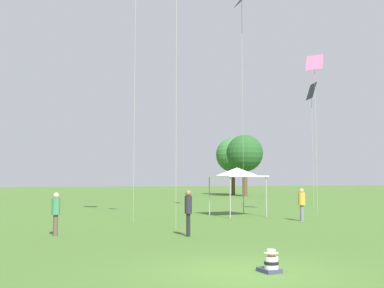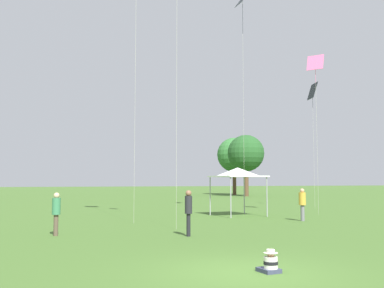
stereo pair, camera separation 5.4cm
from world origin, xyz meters
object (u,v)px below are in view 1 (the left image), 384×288
at_px(kite_0, 311,93).
at_px(person_standing_0, 302,202).
at_px(person_standing_3, 188,208).
at_px(kite_5, 242,6).
at_px(kite_4, 315,66).
at_px(seated_toddler, 271,263).
at_px(canopy_tent, 237,173).
at_px(person_standing_1, 56,210).
at_px(distant_tree_0, 245,154).
at_px(distant_tree_2, 233,155).

bearing_deg(kite_0, person_standing_0, 19.87).
height_order(person_standing_3, kite_5, kite_5).
relative_size(person_standing_0, kite_5, 0.11).
height_order(person_standing_3, kite_4, kite_4).
relative_size(seated_toddler, canopy_tent, 0.18).
bearing_deg(person_standing_1, canopy_tent, 63.41).
bearing_deg(kite_0, person_standing_3, 9.40).
bearing_deg(distant_tree_0, person_standing_1, -123.87).
bearing_deg(kite_0, canopy_tent, -3.44).
distance_m(seated_toddler, distant_tree_0, 51.92).
height_order(canopy_tent, kite_4, kite_4).
height_order(person_standing_0, kite_0, kite_0).
distance_m(person_standing_0, kite_0, 14.39).
relative_size(seated_toddler, distant_tree_0, 0.07).
distance_m(person_standing_0, person_standing_3, 9.07).
bearing_deg(distant_tree_0, distant_tree_2, 81.78).
bearing_deg(seated_toddler, person_standing_0, 47.65).
xyz_separation_m(canopy_tent, kite_5, (1.61, 2.61, 11.87)).
relative_size(canopy_tent, kite_0, 0.32).
relative_size(canopy_tent, distant_tree_2, 0.37).
relative_size(person_standing_1, kite_4, 0.16).
xyz_separation_m(person_standing_1, kite_0, (19.80, 12.32, 8.21)).
bearing_deg(distant_tree_0, person_standing_0, -109.86).
distance_m(seated_toddler, person_standing_1, 10.22).
height_order(person_standing_1, person_standing_3, person_standing_3).
distance_m(kite_4, kite_5, 7.01).
bearing_deg(kite_5, person_standing_3, 8.77).
bearing_deg(distant_tree_0, canopy_tent, -115.31).
bearing_deg(person_standing_1, kite_0, 62.45).
distance_m(person_standing_1, distant_tree_2, 52.00).
height_order(canopy_tent, kite_0, kite_0).
bearing_deg(kite_5, kite_0, 152.30).
bearing_deg(canopy_tent, distant_tree_2, 67.30).
bearing_deg(distant_tree_0, kite_4, -106.61).
relative_size(seated_toddler, person_standing_3, 0.31).
xyz_separation_m(seated_toddler, person_standing_1, (-4.79, 8.99, 0.80)).
relative_size(person_standing_0, kite_4, 0.17).
distance_m(canopy_tent, kite_5, 12.26).
height_order(canopy_tent, distant_tree_0, distant_tree_0).
bearing_deg(kite_4, person_standing_3, -50.04).
height_order(person_standing_1, canopy_tent, canopy_tent).
distance_m(person_standing_3, distant_tree_2, 51.21).
distance_m(seated_toddler, kite_5, 24.75).
bearing_deg(kite_4, person_standing_0, -39.08).
bearing_deg(person_standing_0, kite_0, -133.20).
bearing_deg(seated_toddler, distant_tree_2, 59.94).
xyz_separation_m(person_standing_1, kite_4, (16.09, 6.16, 8.60)).
bearing_deg(person_standing_1, person_standing_3, 11.11).
xyz_separation_m(kite_5, distant_tree_2, (14.03, 34.77, -8.51)).
bearing_deg(canopy_tent, kite_5, 58.38).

